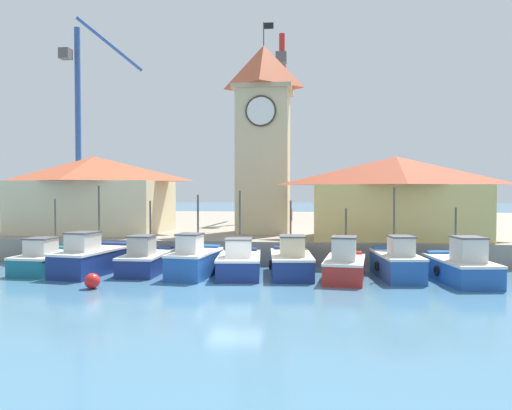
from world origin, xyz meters
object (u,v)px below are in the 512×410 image
Objects in this scene: warehouse_right at (396,197)px; fishing_boat_left_outer at (92,258)px; fishing_boat_left_inner at (147,260)px; port_crane_far at (282,148)px; fishing_boat_right_outer at (397,263)px; clock_tower at (264,134)px; fishing_boat_mid_right at (291,262)px; fishing_boat_center at (239,262)px; fishing_boat_mid_left at (194,261)px; fishing_boat_far_right at (461,267)px; warehouse_left at (95,194)px; mooring_buoy at (92,281)px; port_crane_near at (81,143)px; fishing_boat_right_inner at (345,265)px; fishing_boat_far_left at (49,260)px.

fishing_boat_left_outer is at bearing -157.91° from warehouse_right.
fishing_boat_left_inner is 0.26× the size of port_crane_far.
clock_tower is (-7.73, 9.71, 7.60)m from fishing_boat_right_outer.
port_crane_far reaches higher than fishing_boat_mid_right.
clock_tower reaches higher than fishing_boat_left_inner.
fishing_boat_mid_left is at bearing -170.95° from fishing_boat_center.
warehouse_left is at bearing 157.56° from fishing_boat_far_right.
port_crane_far is at bearing 69.95° from fishing_boat_left_outer.
clock_tower reaches higher than mooring_buoy.
port_crane_near is at bearing 135.64° from fishing_boat_mid_right.
fishing_boat_right_outer is (13.10, -0.22, 0.09)m from fishing_boat_left_inner.
mooring_buoy is at bearing -63.13° from port_crane_near.
warehouse_left is 15.43m from port_crane_near.
fishing_boat_left_outer is at bearing -128.85° from clock_tower.
fishing_boat_center reaches higher than fishing_boat_right_inner.
fishing_boat_left_outer is at bearing -5.46° from fishing_boat_far_left.
fishing_boat_left_outer reaches higher than fishing_boat_left_inner.
warehouse_left is at bearing 156.32° from fishing_boat_right_outer.
warehouse_left is at bearing 149.48° from fishing_boat_mid_right.
port_crane_far is 26.01× the size of mooring_buoy.
fishing_boat_right_outer is 0.43× the size of warehouse_right.
fishing_boat_mid_left is 13.63m from warehouse_right.
port_crane_far is at bearing 88.33° from fishing_boat_center.
fishing_boat_far_right is at bearing -0.24° from fishing_boat_mid_left.
port_crane_near is at bearing 123.44° from fishing_boat_left_inner.
warehouse_right is at bearing 81.59° from fishing_boat_right_outer.
warehouse_left reaches higher than fishing_boat_mid_right.
fishing_boat_left_outer is at bearing -167.16° from fishing_boat_left_inner.
fishing_boat_mid_left reaches higher than fishing_boat_mid_right.
fishing_boat_right_outer is at bearing 0.52° from fishing_boat_far_left.
fishing_boat_left_inner is 0.44× the size of warehouse_left.
clock_tower is at bearing -91.86° from port_crane_far.
mooring_buoy is at bearing -162.92° from fishing_boat_right_outer.
clock_tower is at bearing 4.62° from warehouse_left.
fishing_boat_far_left is 13.13m from fishing_boat_mid_right.
port_crane_near is (-16.87, 22.10, 8.22)m from fishing_boat_mid_left.
fishing_boat_mid_right is 1.09× the size of fishing_boat_right_inner.
fishing_boat_mid_right is 31.61m from port_crane_near.
fishing_boat_center is 0.31× the size of clock_tower.
fishing_boat_mid_right is 9.82m from mooring_buoy.
fishing_boat_center is at bearing 175.03° from fishing_boat_right_inner.
fishing_boat_mid_right is at bearing 161.92° from fishing_boat_right_inner.
warehouse_left is (-22.81, 9.42, 3.43)m from fishing_boat_far_right.
mooring_buoy is (4.38, -4.15, -0.31)m from fishing_boat_far_left.
clock_tower is (5.37, 9.48, 7.69)m from fishing_boat_left_inner.
fishing_boat_mid_right is at bearing 8.82° from fishing_boat_center.
fishing_boat_left_outer is 25.93m from port_crane_near.
clock_tower is at bearing 159.27° from warehouse_right.
fishing_boat_right_outer is (15.88, 0.41, -0.02)m from fishing_boat_left_outer.
fishing_boat_center is at bearing 177.80° from fishing_boat_far_right.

